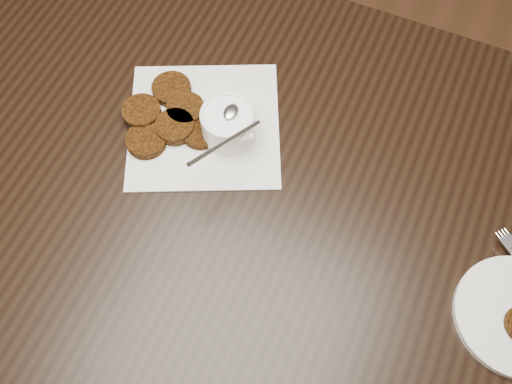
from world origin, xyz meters
The scene contains 5 objects.
floor centered at (0.00, 0.00, 0.00)m, with size 4.00×4.00×0.00m, color #532F1C.
table centered at (0.01, 0.08, 0.38)m, with size 1.46×0.94×0.75m, color black.
napkin centered at (-0.04, 0.17, 0.75)m, with size 0.27×0.27×0.00m, color white.
sauce_ramekin centered at (0.01, 0.16, 0.82)m, with size 0.12×0.12×0.13m, color white, non-canonical shape.
patty_cluster centered at (-0.09, 0.15, 0.76)m, with size 0.21×0.21×0.02m, color #592D0B, non-canonical shape.
Camera 1 is at (0.28, -0.33, 1.62)m, focal length 40.77 mm.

